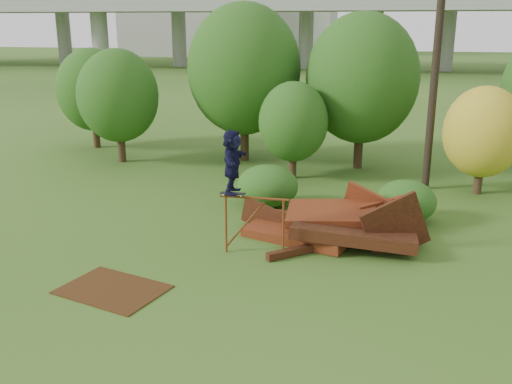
% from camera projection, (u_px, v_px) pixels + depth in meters
% --- Properties ---
extents(ground, '(240.00, 240.00, 0.00)m').
position_uv_depth(ground, '(269.00, 281.00, 13.73)').
color(ground, '#2D5116').
rests_on(ground, ground).
extents(scrap_pile, '(5.59, 3.62, 2.07)m').
position_uv_depth(scrap_pile, '(335.00, 226.00, 16.19)').
color(scrap_pile, '#3F1C0B').
rests_on(scrap_pile, ground).
extents(grind_rail, '(1.85, 0.09, 1.62)m').
position_uv_depth(grind_rail, '(254.00, 215.00, 14.99)').
color(grind_rail, '#692E10').
rests_on(grind_rail, ground).
extents(skateboard, '(0.67, 0.19, 0.07)m').
position_uv_depth(skateboard, '(233.00, 193.00, 14.94)').
color(skateboard, black).
rests_on(skateboard, grind_rail).
extents(skater, '(0.60, 1.59, 1.68)m').
position_uv_depth(skater, '(232.00, 162.00, 14.70)').
color(skater, black).
rests_on(skater, skateboard).
extents(flat_plate, '(2.69, 2.22, 0.03)m').
position_uv_depth(flat_plate, '(113.00, 289.00, 13.25)').
color(flat_plate, '#3C220C').
rests_on(flat_plate, ground).
extents(tree_0, '(3.51, 3.51, 4.95)m').
position_uv_depth(tree_0, '(118.00, 96.00, 24.69)').
color(tree_0, black).
rests_on(tree_0, ground).
extents(tree_1, '(4.94, 4.94, 6.87)m').
position_uv_depth(tree_1, '(244.00, 69.00, 24.70)').
color(tree_1, black).
rests_on(tree_1, ground).
extents(tree_2, '(2.72, 2.72, 3.84)m').
position_uv_depth(tree_2, '(293.00, 122.00, 22.19)').
color(tree_2, black).
rests_on(tree_2, ground).
extents(tree_3, '(4.65, 4.65, 6.45)m').
position_uv_depth(tree_3, '(362.00, 79.00, 23.37)').
color(tree_3, black).
rests_on(tree_3, ground).
extents(tree_4, '(2.81, 2.81, 3.89)m').
position_uv_depth(tree_4, '(484.00, 132.00, 20.11)').
color(tree_4, black).
rests_on(tree_4, ground).
extents(tree_6, '(3.47, 3.47, 4.85)m').
position_uv_depth(tree_6, '(93.00, 90.00, 27.64)').
color(tree_6, black).
rests_on(tree_6, ground).
extents(shrub_left, '(2.07, 1.91, 1.43)m').
position_uv_depth(shrub_left, '(268.00, 186.00, 19.11)').
color(shrub_left, '#134111').
rests_on(shrub_left, ground).
extents(shrub_right, '(1.87, 1.72, 1.33)m').
position_uv_depth(shrub_right, '(406.00, 201.00, 17.63)').
color(shrub_right, '#134111').
rests_on(shrub_right, ground).
extents(utility_pole, '(1.40, 0.28, 10.08)m').
position_uv_depth(utility_pole, '(437.00, 48.00, 19.91)').
color(utility_pole, black).
rests_on(utility_pole, ground).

